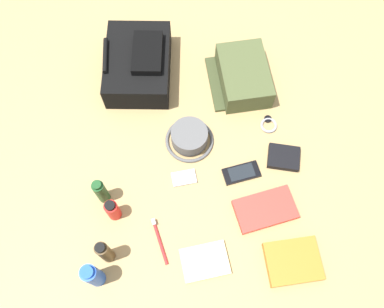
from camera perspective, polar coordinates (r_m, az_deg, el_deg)
ground_plane at (r=1.52m, az=0.00°, el=-0.75°), size 2.64×2.02×0.02m
backpack at (r=1.64m, az=-7.21°, el=11.95°), size 0.34×0.26×0.14m
toiletry_pouch at (r=1.62m, az=6.85°, el=10.35°), size 0.27×0.24×0.10m
bucket_hat at (r=1.51m, az=-0.35°, el=2.25°), size 0.18×0.18×0.07m
deodorant_spray at (r=1.36m, az=-13.22°, el=-15.67°), size 0.05×0.05×0.17m
cologne_bottle at (r=1.37m, az=-11.67°, el=-12.84°), size 0.04×0.04×0.16m
sunscreen_spray at (r=1.42m, az=-10.65°, el=-7.43°), size 0.04×0.04×0.11m
shampoo_bottle at (r=1.43m, az=-12.18°, el=-4.96°), size 0.04×0.04×0.14m
paperback_novel at (r=1.44m, az=13.45°, el=-13.92°), size 0.15×0.19×0.03m
travel_guidebook at (r=1.46m, az=9.82°, el=-7.38°), size 0.16×0.22×0.02m
cell_phone at (r=1.49m, az=6.67°, el=-2.54°), size 0.09×0.14×0.01m
media_player at (r=1.48m, az=-1.07°, el=-3.24°), size 0.06×0.09×0.01m
wristwatch at (r=1.59m, az=10.28°, el=3.95°), size 0.07×0.06×0.01m
toothbrush at (r=1.43m, az=-4.51°, el=-11.23°), size 0.16×0.05×0.02m
wallet at (r=1.53m, az=12.24°, el=-0.45°), size 0.11×0.13×0.02m
notepad at (r=1.41m, az=1.74°, el=-14.29°), size 0.13×0.17×0.02m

